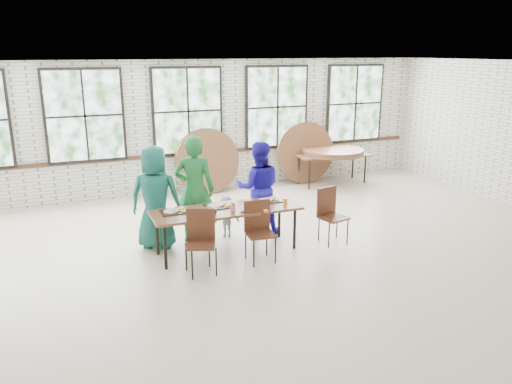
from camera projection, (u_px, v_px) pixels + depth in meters
room at (188, 113)px, 11.19m from camera, size 12.00×12.00×12.00m
dining_table at (227, 212)px, 8.02m from camera, size 2.41×0.83×0.74m
chair_near_left at (201, 236)px, 7.35m from camera, size 0.53×0.52×0.95m
chair_near_right at (259, 226)px, 7.76m from camera, size 0.46×0.44×0.95m
chair_spare at (330, 210)px, 8.51m from camera, size 0.50×0.49×0.95m
adult_teal at (155, 198)px, 8.18m from camera, size 0.99×0.85×1.72m
adult_green at (195, 190)px, 8.41m from camera, size 0.79×0.67×1.85m
toddler at (226, 217)px, 8.76m from camera, size 0.50×0.32×0.74m
adult_blue at (259, 188)px, 8.86m from camera, size 0.98×0.87×1.67m
storage_table at (333, 156)px, 12.22m from camera, size 1.86×0.92×0.74m
tabletop_clutter at (232, 207)px, 8.02m from camera, size 2.05×0.62×0.11m
round_tops_stacked at (333, 151)px, 12.19m from camera, size 1.50×1.50×0.13m
round_tops_leaning at (258, 157)px, 11.89m from camera, size 4.10×0.40×1.49m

